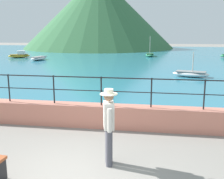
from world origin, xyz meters
name	(u,v)px	position (x,y,z in m)	size (l,w,h in m)	color
ground_plane	(71,179)	(0.00, 0.00, 0.00)	(120.00, 120.00, 0.00)	gray
promenade_wall	(101,116)	(0.00, 3.20, 0.35)	(20.00, 0.56, 0.70)	tan
railing	(101,86)	(0.00, 3.20, 1.31)	(18.44, 0.04, 0.90)	black
lake_water	(141,58)	(0.00, 25.84, 0.03)	(64.00, 44.32, 0.06)	teal
hill_main	(99,12)	(-8.29, 42.77, 6.11)	(25.53, 25.53, 12.21)	#33663D
person_walking	(109,123)	(0.66, 0.74, 0.98)	(0.38, 0.56, 1.75)	#4C4C56
boat_0	(191,74)	(3.87, 13.18, 0.26)	(2.45, 1.46, 1.60)	white
boat_1	(150,55)	(0.90, 27.26, 0.26)	(1.01, 2.34, 2.27)	#338C59
boat_4	(39,58)	(-10.04, 21.34, 0.26)	(1.34, 2.43, 0.36)	white
boat_6	(19,55)	(-13.22, 23.49, 0.33)	(2.45, 1.87, 0.76)	gold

